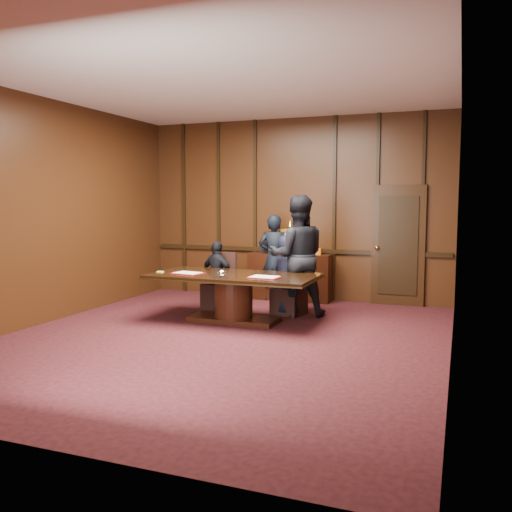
{
  "coord_description": "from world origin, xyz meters",
  "views": [
    {
      "loc": [
        3.06,
        -6.66,
        1.9
      ],
      "look_at": [
        0.07,
        1.21,
        1.05
      ],
      "focal_mm": 38.0,
      "sensor_mm": 36.0,
      "label": 1
    }
  ],
  "objects_px": {
    "signatory_left": "(217,275)",
    "witness_right": "(297,256)",
    "signatory_right": "(288,275)",
    "witness_left": "(274,258)",
    "conference_table": "(234,290)",
    "sideboard": "(290,275)"
  },
  "relations": [
    {
      "from": "conference_table",
      "to": "signatory_left",
      "type": "distance_m",
      "value": 1.04
    },
    {
      "from": "conference_table",
      "to": "witness_right",
      "type": "distance_m",
      "value": 1.25
    },
    {
      "from": "conference_table",
      "to": "signatory_right",
      "type": "xyz_separation_m",
      "value": [
        0.65,
        0.8,
        0.17
      ]
    },
    {
      "from": "sideboard",
      "to": "signatory_right",
      "type": "bearing_deg",
      "value": -74.07
    },
    {
      "from": "witness_right",
      "to": "witness_left",
      "type": "bearing_deg",
      "value": -77.32
    },
    {
      "from": "witness_left",
      "to": "signatory_left",
      "type": "bearing_deg",
      "value": 58.9
    },
    {
      "from": "signatory_left",
      "to": "witness_right",
      "type": "relative_size",
      "value": 0.6
    },
    {
      "from": "sideboard",
      "to": "witness_left",
      "type": "bearing_deg",
      "value": -149.76
    },
    {
      "from": "sideboard",
      "to": "conference_table",
      "type": "bearing_deg",
      "value": -96.91
    },
    {
      "from": "sideboard",
      "to": "witness_left",
      "type": "distance_m",
      "value": 0.47
    },
    {
      "from": "signatory_right",
      "to": "witness_right",
      "type": "distance_m",
      "value": 0.36
    },
    {
      "from": "witness_left",
      "to": "witness_right",
      "type": "distance_m",
      "value": 1.44
    },
    {
      "from": "sideboard",
      "to": "signatory_right",
      "type": "distance_m",
      "value": 1.43
    },
    {
      "from": "signatory_right",
      "to": "witness_left",
      "type": "height_order",
      "value": "witness_left"
    },
    {
      "from": "signatory_left",
      "to": "witness_left",
      "type": "height_order",
      "value": "witness_left"
    },
    {
      "from": "conference_table",
      "to": "sideboard",
      "type": "bearing_deg",
      "value": 83.09
    },
    {
      "from": "sideboard",
      "to": "conference_table",
      "type": "relative_size",
      "value": 0.61
    },
    {
      "from": "witness_left",
      "to": "sideboard",
      "type": "bearing_deg",
      "value": -152.87
    },
    {
      "from": "signatory_right",
      "to": "witness_left",
      "type": "relative_size",
      "value": 0.82
    },
    {
      "from": "signatory_right",
      "to": "witness_right",
      "type": "bearing_deg",
      "value": -152.46
    },
    {
      "from": "sideboard",
      "to": "signatory_left",
      "type": "xyz_separation_m",
      "value": [
        -0.91,
        -1.36,
        0.12
      ]
    },
    {
      "from": "sideboard",
      "to": "signatory_left",
      "type": "bearing_deg",
      "value": -123.84
    }
  ]
}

